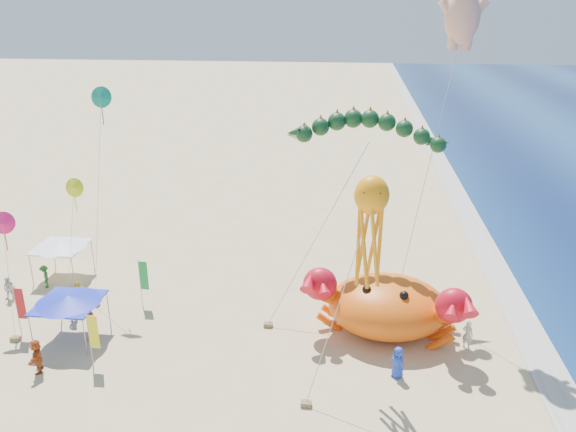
{
  "coord_description": "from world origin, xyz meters",
  "views": [
    {
      "loc": [
        1.49,
        -27.52,
        17.77
      ],
      "look_at": [
        -2.0,
        2.0,
        6.5
      ],
      "focal_mm": 35.0,
      "sensor_mm": 36.0,
      "label": 1
    }
  ],
  "objects_px": {
    "cherub_kite": "(463,9)",
    "canopy_blue": "(68,299)",
    "crab_inflatable": "(387,305)",
    "dragon_kite": "(367,135)",
    "octopus_kite": "(370,223)",
    "canopy_white": "(60,244)"
  },
  "relations": [
    {
      "from": "crab_inflatable",
      "to": "canopy_blue",
      "type": "distance_m",
      "value": 17.87
    },
    {
      "from": "crab_inflatable",
      "to": "octopus_kite",
      "type": "relative_size",
      "value": 0.86
    },
    {
      "from": "cherub_kite",
      "to": "octopus_kite",
      "type": "height_order",
      "value": "cherub_kite"
    },
    {
      "from": "dragon_kite",
      "to": "canopy_white",
      "type": "xyz_separation_m",
      "value": [
        -20.36,
        0.43,
        -8.18
      ]
    },
    {
      "from": "cherub_kite",
      "to": "crab_inflatable",
      "type": "bearing_deg",
      "value": -123.89
    },
    {
      "from": "crab_inflatable",
      "to": "cherub_kite",
      "type": "distance_m",
      "value": 16.84
    },
    {
      "from": "crab_inflatable",
      "to": "canopy_blue",
      "type": "relative_size",
      "value": 2.54
    },
    {
      "from": "cherub_kite",
      "to": "canopy_white",
      "type": "distance_m",
      "value": 29.37
    },
    {
      "from": "octopus_kite",
      "to": "canopy_white",
      "type": "relative_size",
      "value": 3.04
    },
    {
      "from": "cherub_kite",
      "to": "canopy_white",
      "type": "relative_size",
      "value": 5.59
    },
    {
      "from": "octopus_kite",
      "to": "canopy_blue",
      "type": "height_order",
      "value": "octopus_kite"
    },
    {
      "from": "crab_inflatable",
      "to": "canopy_white",
      "type": "xyz_separation_m",
      "value": [
        -21.88,
        4.51,
        0.67
      ]
    },
    {
      "from": "canopy_blue",
      "to": "canopy_white",
      "type": "relative_size",
      "value": 1.03
    },
    {
      "from": "cherub_kite",
      "to": "canopy_blue",
      "type": "height_order",
      "value": "cherub_kite"
    },
    {
      "from": "cherub_kite",
      "to": "octopus_kite",
      "type": "distance_m",
      "value": 13.88
    },
    {
      "from": "crab_inflatable",
      "to": "cherub_kite",
      "type": "xyz_separation_m",
      "value": [
        3.33,
        4.95,
        15.75
      ]
    },
    {
      "from": "dragon_kite",
      "to": "crab_inflatable",
      "type": "bearing_deg",
      "value": -69.61
    },
    {
      "from": "canopy_blue",
      "to": "octopus_kite",
      "type": "bearing_deg",
      "value": -5.79
    },
    {
      "from": "crab_inflatable",
      "to": "dragon_kite",
      "type": "distance_m",
      "value": 9.87
    },
    {
      "from": "crab_inflatable",
      "to": "dragon_kite",
      "type": "height_order",
      "value": "dragon_kite"
    },
    {
      "from": "dragon_kite",
      "to": "canopy_blue",
      "type": "xyz_separation_m",
      "value": [
        -16.14,
        -6.77,
        -8.18
      ]
    },
    {
      "from": "dragon_kite",
      "to": "canopy_blue",
      "type": "distance_m",
      "value": 19.32
    }
  ]
}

